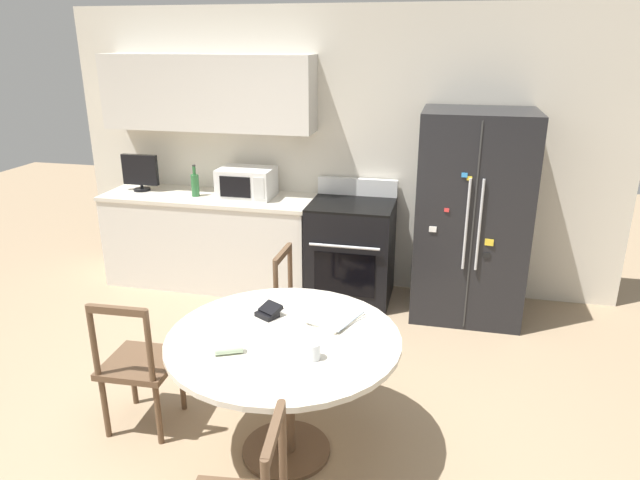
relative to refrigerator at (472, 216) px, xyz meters
name	(u,v)px	position (x,y,z in m)	size (l,w,h in m)	color
ground_plane	(249,452)	(-1.24, -2.21, -0.89)	(14.00, 14.00, 0.00)	#9E8466
back_wall	(306,137)	(-1.55, 0.39, 0.55)	(5.20, 0.44, 2.60)	silver
kitchen_counter	(211,240)	(-2.44, 0.08, -0.44)	(2.03, 0.64, 0.90)	silver
refrigerator	(472,216)	(0.00, 0.00, 0.00)	(0.91, 0.78, 1.77)	black
oven_range	(351,250)	(-1.04, 0.06, -0.42)	(0.75, 0.68, 1.08)	black
microwave	(247,183)	(-2.05, 0.12, 0.15)	(0.51, 0.37, 0.27)	white
countertop_tv	(140,172)	(-3.14, 0.11, 0.20)	(0.36, 0.16, 0.35)	black
counter_bottle	(195,184)	(-2.54, 0.04, 0.13)	(0.07, 0.07, 0.30)	#2D6B38
dining_table	(284,358)	(-1.03, -2.15, -0.25)	(1.29, 1.29, 0.77)	beige
dining_chair_left	(139,365)	(-1.97, -2.11, -0.45)	(0.44, 0.44, 0.90)	brown
dining_chair_far	(305,313)	(-1.15, -1.21, -0.45)	(0.42, 0.42, 0.90)	brown
candle_glass	(313,352)	(-0.82, -2.33, -0.08)	(0.08, 0.08, 0.09)	silver
folded_napkin	(229,349)	(-1.25, -2.38, -0.09)	(0.15, 0.11, 0.05)	beige
wallet	(269,312)	(-1.18, -1.93, -0.09)	(0.17, 0.17, 0.07)	black
mail_stack	(336,318)	(-0.79, -1.89, -0.11)	(0.34, 0.37, 0.02)	white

